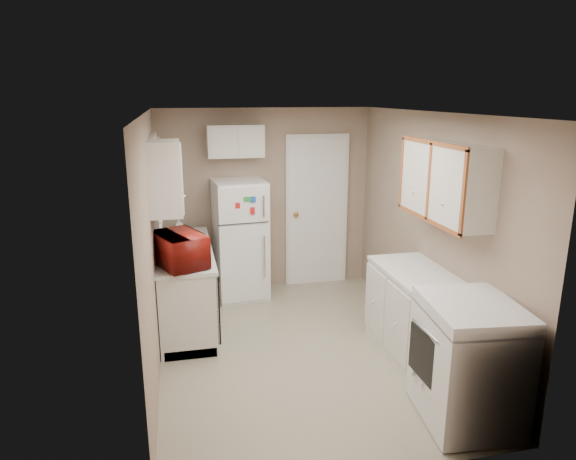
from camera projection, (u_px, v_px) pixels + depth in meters
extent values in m
plane|color=#B5AD95|center=(298.00, 348.00, 5.35)|extent=(3.80, 3.80, 0.00)
plane|color=white|center=(300.00, 113.00, 4.73)|extent=(3.80, 3.80, 0.00)
plane|color=gray|center=(152.00, 247.00, 4.75)|extent=(3.80, 3.80, 0.00)
plane|color=gray|center=(430.00, 230.00, 5.33)|extent=(3.80, 3.80, 0.00)
plane|color=gray|center=(265.00, 200.00, 6.83)|extent=(2.80, 2.80, 0.00)
plane|color=gray|center=(369.00, 318.00, 3.24)|extent=(2.80, 2.80, 0.00)
cube|color=silver|center=(186.00, 286.00, 5.85)|extent=(0.60, 1.80, 0.90)
cube|color=black|center=(216.00, 300.00, 5.34)|extent=(0.03, 0.58, 0.72)
cube|color=gray|center=(184.00, 248.00, 5.89)|extent=(0.54, 0.74, 0.16)
imported|color=maroon|center=(180.00, 251.00, 5.11)|extent=(0.69, 0.55, 0.40)
imported|color=silver|center=(179.00, 224.00, 6.37)|extent=(0.10, 0.10, 0.18)
cube|color=silver|center=(157.00, 185.00, 5.64)|extent=(0.10, 0.98, 1.08)
cube|color=silver|center=(165.00, 178.00, 4.83)|extent=(0.30, 0.45, 0.70)
cube|color=white|center=(240.00, 240.00, 6.57)|extent=(0.68, 0.66, 1.53)
cube|color=silver|center=(235.00, 141.00, 6.40)|extent=(0.70, 0.30, 0.40)
cube|color=white|center=(317.00, 211.00, 6.98)|extent=(0.86, 0.06, 2.08)
cube|color=silver|center=(435.00, 333.00, 4.70)|extent=(0.60, 2.00, 0.90)
cube|color=white|center=(468.00, 361.00, 4.08)|extent=(0.77, 0.91, 1.02)
cube|color=silver|center=(445.00, 181.00, 4.67)|extent=(0.30, 1.20, 0.70)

